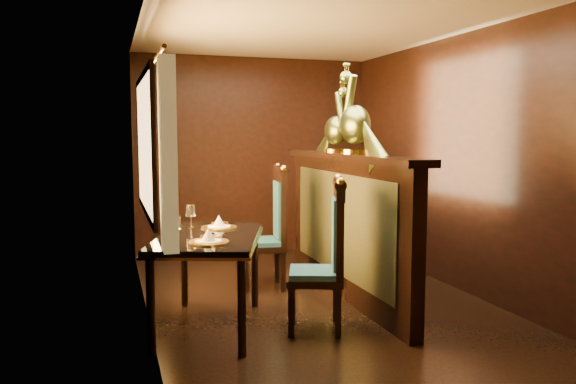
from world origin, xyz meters
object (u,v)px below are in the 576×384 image
at_px(peacock_left, 355,107).
at_px(peacock_right, 336,118).
at_px(chair_left, 329,250).
at_px(chair_right, 273,224).
at_px(dining_table, 208,244).

height_order(peacock_left, peacock_right, peacock_left).
distance_m(chair_left, chair_right, 1.32).
bearing_deg(peacock_left, chair_left, -128.56).
relative_size(dining_table, chair_right, 1.17).
distance_m(dining_table, chair_right, 1.29).
height_order(chair_right, peacock_left, peacock_left).
distance_m(dining_table, chair_left, 0.95).
distance_m(chair_left, peacock_left, 1.38).
bearing_deg(peacock_left, dining_table, -168.49).
distance_m(peacock_left, peacock_right, 0.45).
bearing_deg(peacock_right, chair_right, 153.94).
relative_size(dining_table, chair_left, 1.19).
bearing_deg(peacock_right, chair_left, -114.80).
relative_size(dining_table, peacock_left, 1.76).
xyz_separation_m(dining_table, chair_right, (0.82, 0.99, -0.03)).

